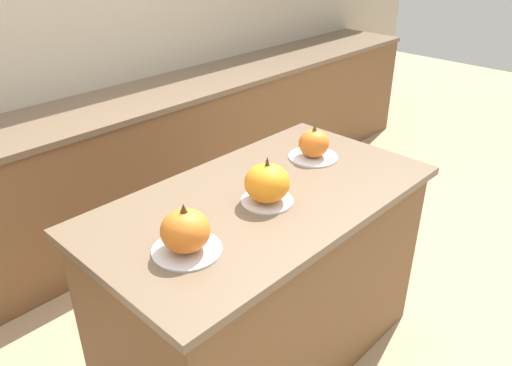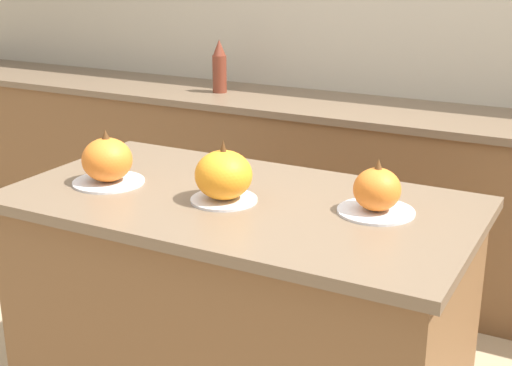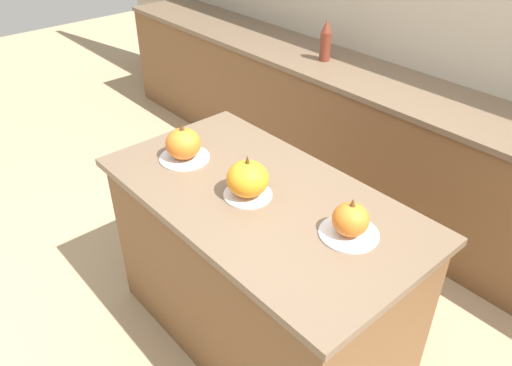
% 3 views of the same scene
% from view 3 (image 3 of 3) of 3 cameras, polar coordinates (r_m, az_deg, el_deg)
% --- Properties ---
extents(ground_plane, '(12.00, 12.00, 0.00)m').
position_cam_3_polar(ground_plane, '(2.72, 0.39, -16.65)').
color(ground_plane, tan).
extents(wall_back, '(8.00, 0.06, 2.50)m').
position_cam_3_polar(wall_back, '(3.26, 24.61, 15.76)').
color(wall_back, '#B2A893').
rests_on(wall_back, ground_plane).
extents(kitchen_island, '(1.47, 0.79, 0.88)m').
position_cam_3_polar(kitchen_island, '(2.40, 0.43, -9.90)').
color(kitchen_island, brown).
rests_on(kitchen_island, ground_plane).
extents(back_counter, '(6.00, 0.60, 0.90)m').
position_cam_3_polar(back_counter, '(3.29, 18.76, 1.76)').
color(back_counter, brown).
rests_on(back_counter, ground_plane).
extents(pumpkin_cake_left, '(0.24, 0.24, 0.18)m').
position_cam_3_polar(pumpkin_cake_left, '(2.36, -8.30, 4.33)').
color(pumpkin_cake_left, silver).
rests_on(pumpkin_cake_left, kitchen_island).
extents(pumpkin_cake_center, '(0.21, 0.21, 0.20)m').
position_cam_3_polar(pumpkin_cake_center, '(2.07, -0.97, 0.37)').
color(pumpkin_cake_center, silver).
rests_on(pumpkin_cake_center, kitchen_island).
extents(pumpkin_cake_right, '(0.23, 0.23, 0.17)m').
position_cam_3_polar(pumpkin_cake_right, '(1.90, 10.74, -4.33)').
color(pumpkin_cake_right, silver).
rests_on(pumpkin_cake_right, kitchen_island).
extents(bottle_tall, '(0.08, 0.08, 0.28)m').
position_cam_3_polar(bottle_tall, '(3.50, 7.97, 15.76)').
color(bottle_tall, maroon).
rests_on(bottle_tall, back_counter).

